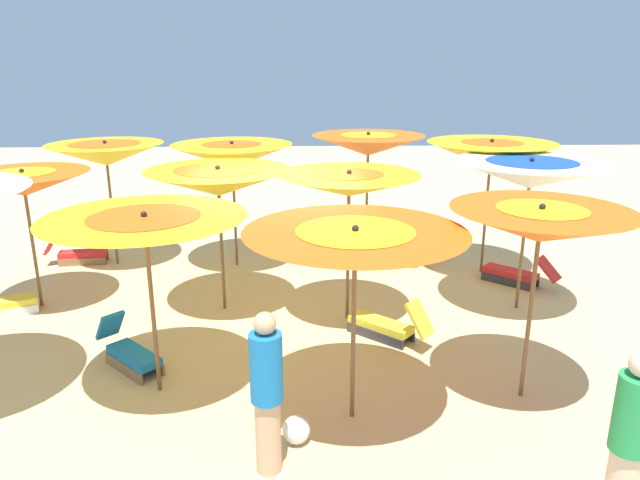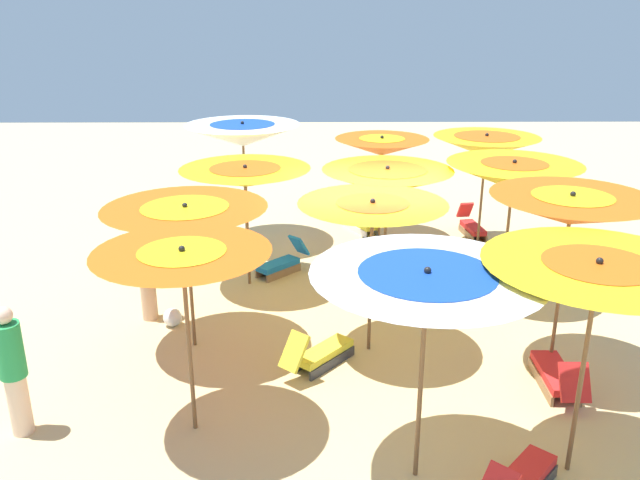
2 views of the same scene
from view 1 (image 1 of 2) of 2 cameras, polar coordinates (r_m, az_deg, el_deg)
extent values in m
cube|color=#D1B57F|center=(8.92, -4.36, -7.49)|extent=(36.53, 36.53, 0.04)
cylinder|color=brown|center=(6.85, -16.08, -6.98)|extent=(0.05, 0.05, 1.94)
cone|color=yellow|center=(6.53, -16.78, 0.82)|extent=(2.20, 2.20, 0.32)
cone|color=orange|center=(6.50, -16.84, 1.49)|extent=(1.20, 1.20, 0.17)
sphere|color=black|center=(6.48, -16.92, 2.43)|extent=(0.07, 0.07, 0.07)
cylinder|color=brown|center=(6.13, 3.29, -9.32)|extent=(0.05, 0.05, 1.93)
cone|color=orange|center=(5.76, 3.46, -0.70)|extent=(2.25, 2.25, 0.33)
cone|color=yellow|center=(5.74, 3.47, 0.09)|extent=(1.19, 1.19, 0.17)
sphere|color=black|center=(5.70, 3.49, 1.15)|extent=(0.07, 0.07, 0.07)
cylinder|color=brown|center=(6.87, 19.92, -6.87)|extent=(0.05, 0.05, 2.03)
cone|color=orange|center=(6.54, 20.81, 1.31)|extent=(1.92, 1.92, 0.36)
cone|color=yellow|center=(6.52, 20.90, 2.13)|extent=(0.94, 0.94, 0.18)
sphere|color=black|center=(6.49, 21.01, 3.08)|extent=(0.07, 0.07, 0.07)
cylinder|color=brown|center=(9.91, -26.35, -0.60)|extent=(0.05, 0.05, 1.95)
cone|color=orange|center=(9.69, -27.10, 4.88)|extent=(1.91, 1.91, 0.35)
cone|color=yellow|center=(9.67, -27.18, 5.44)|extent=(0.93, 0.93, 0.17)
sphere|color=black|center=(9.65, -27.27, 6.07)|extent=(0.07, 0.07, 0.07)
cylinder|color=brown|center=(8.89, -9.63, -0.74)|extent=(0.05, 0.05, 1.99)
cone|color=yellow|center=(8.64, -9.96, 5.55)|extent=(2.12, 2.12, 0.39)
cone|color=orange|center=(8.63, -9.98, 6.10)|extent=(1.28, 1.28, 0.24)
sphere|color=black|center=(8.60, -10.03, 7.03)|extent=(0.07, 0.07, 0.07)
cylinder|color=brown|center=(8.45, 2.77, -1.35)|extent=(0.05, 0.05, 2.03)
cone|color=yellow|center=(8.18, 2.87, 5.39)|extent=(2.02, 2.02, 0.32)
cone|color=orange|center=(8.17, 2.88, 6.00)|extent=(0.97, 0.97, 0.15)
sphere|color=black|center=(8.15, 2.89, 6.70)|extent=(0.07, 0.07, 0.07)
cylinder|color=brown|center=(9.30, 19.31, -0.34)|extent=(0.05, 0.05, 2.10)
cone|color=white|center=(9.05, 19.96, 6.01)|extent=(2.23, 2.23, 0.40)
cone|color=#1947B2|center=(9.04, 20.01, 6.56)|extent=(1.31, 1.31, 0.23)
sphere|color=black|center=(9.02, 20.11, 7.43)|extent=(0.07, 0.07, 0.07)
cylinder|color=brown|center=(11.44, -19.75, 2.73)|extent=(0.05, 0.05, 2.08)
cone|color=yellow|center=(11.25, -20.28, 7.86)|extent=(2.05, 2.05, 0.40)
cone|color=orange|center=(11.23, -20.32, 8.27)|extent=(1.27, 1.27, 0.25)
sphere|color=black|center=(11.22, -20.40, 9.01)|extent=(0.07, 0.07, 0.07)
cylinder|color=brown|center=(10.83, -8.38, 2.76)|extent=(0.05, 0.05, 2.06)
cone|color=yellow|center=(10.63, -8.62, 8.15)|extent=(2.16, 2.16, 0.43)
cone|color=orange|center=(10.61, -8.64, 8.75)|extent=(1.07, 1.07, 0.21)
sphere|color=black|center=(10.59, -8.68, 9.45)|extent=(0.07, 0.07, 0.07)
cylinder|color=brown|center=(10.80, 4.60, 3.33)|extent=(0.05, 0.05, 2.24)
cone|color=orange|center=(10.59, 4.75, 9.23)|extent=(2.03, 2.03, 0.37)
cone|color=yellow|center=(10.58, 4.76, 9.77)|extent=(1.00, 1.00, 0.18)
sphere|color=black|center=(10.56, 4.78, 10.38)|extent=(0.07, 0.07, 0.07)
cylinder|color=brown|center=(10.75, 15.96, 2.37)|extent=(0.05, 0.05, 2.14)
cone|color=yellow|center=(10.54, 16.43, 8.00)|extent=(2.20, 2.20, 0.44)
cone|color=orange|center=(10.52, 16.49, 8.64)|extent=(1.06, 1.06, 0.21)
sphere|color=black|center=(10.51, 16.55, 9.34)|extent=(0.07, 0.07, 0.07)
cube|color=#333338|center=(10.49, 17.81, -3.90)|extent=(0.69, 0.64, 0.14)
cube|color=#333338|center=(10.76, 18.46, -3.44)|extent=(0.69, 0.64, 0.14)
cube|color=red|center=(10.58, 18.20, -3.06)|extent=(0.88, 0.84, 0.10)
cube|color=red|center=(10.31, 21.52, -2.67)|extent=(0.49, 0.48, 0.37)
cube|color=olive|center=(10.89, 7.00, -2.40)|extent=(0.99, 0.06, 0.14)
cube|color=olive|center=(11.22, 6.78, -1.79)|extent=(0.99, 0.06, 0.14)
cube|color=red|center=(11.02, 6.91, -1.50)|extent=(1.00, 0.38, 0.10)
cube|color=red|center=(11.04, 10.18, -0.25)|extent=(0.31, 0.36, 0.43)
cube|color=olive|center=(12.10, -22.04, -1.56)|extent=(0.86, 0.15, 0.14)
cube|color=olive|center=(11.83, -22.33, -2.01)|extent=(0.86, 0.15, 0.14)
cube|color=red|center=(11.93, -22.25, -1.24)|extent=(0.89, 0.40, 0.10)
cube|color=red|center=(12.00, -24.89, -0.30)|extent=(0.30, 0.32, 0.39)
cube|color=olive|center=(7.84, -16.75, -11.17)|extent=(0.62, 0.61, 0.14)
cube|color=olive|center=(7.71, -18.73, -11.86)|extent=(0.62, 0.61, 0.14)
cube|color=#1972B7|center=(7.72, -17.82, -10.73)|extent=(0.81, 0.80, 0.10)
cube|color=#1972B7|center=(8.05, -19.91, -7.88)|extent=(0.42, 0.42, 0.40)
cube|color=silver|center=(10.24, -28.69, -5.78)|extent=(0.85, 0.48, 0.14)
cube|color=silver|center=(9.93, -28.61, -6.46)|extent=(0.85, 0.48, 0.14)
cube|color=yellow|center=(10.04, -28.75, -5.48)|extent=(0.99, 0.74, 0.10)
cube|color=#333338|center=(8.15, 5.36, -9.33)|extent=(0.72, 0.64, 0.14)
cube|color=#333338|center=(8.37, 6.51, -8.61)|extent=(0.72, 0.64, 0.14)
cube|color=yellow|center=(8.20, 5.97, -8.21)|extent=(0.89, 0.83, 0.10)
cube|color=yellow|center=(7.81, 9.75, -7.61)|extent=(0.44, 0.44, 0.45)
cylinder|color=#D8A87F|center=(5.69, -5.11, -18.54)|extent=(0.24, 0.24, 0.75)
cylinder|color=#1972BF|center=(5.31, -5.31, -12.35)|extent=(0.30, 0.30, 0.66)
sphere|color=#D8A87F|center=(5.12, -5.45, -8.14)|extent=(0.20, 0.20, 0.20)
cylinder|color=green|center=(5.30, 28.44, -14.76)|extent=(0.30, 0.30, 0.65)
sphere|color=white|center=(6.15, -2.35, -18.13)|extent=(0.28, 0.28, 0.28)
camera|label=2|loc=(11.52, 51.72, 15.76)|focal=36.50mm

